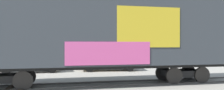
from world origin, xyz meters
The scene contains 7 objects.
ground_plane centered at (0.00, 0.00, 0.00)m, with size 260.00×260.00×0.00m, color gray.
track centered at (-0.31, 0.00, 0.04)m, with size 60.02×3.44×0.08m.
freight_car centered at (-0.34, 0.00, 2.86)m, with size 15.02×3.48×5.00m.
flagpole centered at (5.51, 10.44, 5.79)m, with size 1.07×1.03×9.33m.
hillside centered at (-0.01, 62.51, 5.93)m, with size 126.21×34.95×16.75m.
parked_car_white centered at (-4.58, 6.70, 0.86)m, with size 4.84×2.13×1.72m.
parked_car_tan centered at (1.58, 6.54, 0.86)m, with size 4.94×2.54×1.73m.
Camera 1 is at (-2.93, -12.27, 2.17)m, focal length 37.47 mm.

